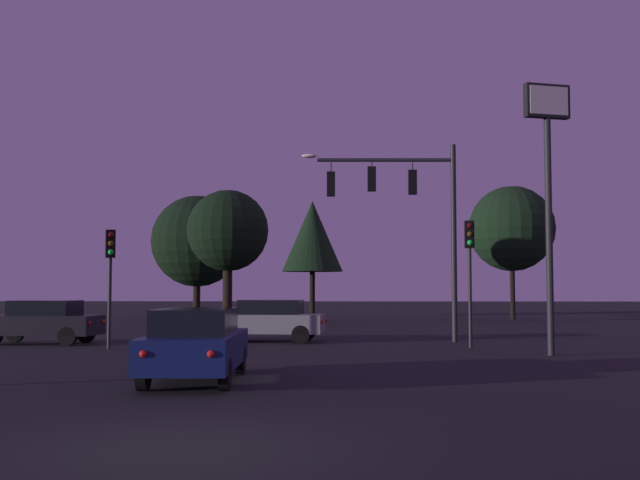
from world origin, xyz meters
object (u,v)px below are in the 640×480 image
object	(u,v)px
traffic_signal_mast_arm	(407,204)
store_sign_illuminated	(548,159)
traffic_light_corner_left	(110,264)
car_crossing_left	(42,321)
tree_right_cluster	(197,241)
tree_behind_sign	(512,229)
tree_center_horizon	(312,236)
tree_left_far	(228,231)
car_nearside_lane	(196,343)
traffic_light_corner_right	(470,257)
car_crossing_right	(268,320)

from	to	relation	value
traffic_signal_mast_arm	store_sign_illuminated	distance (m)	6.69
traffic_light_corner_left	car_crossing_left	xyz separation A→B (m)	(-3.08, 2.24, -1.94)
tree_right_cluster	store_sign_illuminated	bearing A→B (deg)	-60.24
tree_behind_sign	tree_center_horizon	bearing A→B (deg)	-167.70
tree_right_cluster	traffic_light_corner_left	bearing A→B (deg)	-84.95
traffic_signal_mast_arm	car_crossing_left	xyz separation A→B (m)	(-12.87, -1.44, -4.22)
traffic_light_corner_left	tree_left_far	xyz separation A→B (m)	(1.40, 15.24, 2.16)
car_crossing_left	tree_behind_sign	xyz separation A→B (m)	(20.95, 22.54, 4.90)
tree_behind_sign	store_sign_illuminated	bearing A→B (deg)	-99.25
traffic_light_corner_left	tree_center_horizon	bearing A→B (deg)	76.18
traffic_signal_mast_arm	car_nearside_lane	distance (m)	14.00
store_sign_illuminated	tree_left_far	world-z (taller)	store_sign_illuminated
store_sign_illuminated	tree_right_cluster	size ratio (longest dim) A/B	0.99
store_sign_illuminated	traffic_light_corner_left	bearing A→B (deg)	172.35
traffic_signal_mast_arm	car_nearside_lane	size ratio (longest dim) A/B	1.54
car_crossing_left	tree_center_horizon	size ratio (longest dim) A/B	0.59
car_nearside_lane	car_crossing_left	world-z (taller)	same
tree_center_horizon	tree_right_cluster	size ratio (longest dim) A/B	0.90
tree_center_horizon	tree_left_far	bearing A→B (deg)	-120.57
traffic_light_corner_left	store_sign_illuminated	xyz separation A→B (m)	(13.53, -1.82, 3.02)
tree_behind_sign	traffic_light_corner_right	bearing A→B (deg)	-104.68
car_crossing_right	tree_behind_sign	size ratio (longest dim) A/B	0.51
traffic_light_corner_left	car_nearside_lane	world-z (taller)	traffic_light_corner_left
car_crossing_left	tree_left_far	size ratio (longest dim) A/B	0.60
traffic_light_corner_left	tree_left_far	bearing A→B (deg)	84.76
tree_behind_sign	traffic_light_corner_left	bearing A→B (deg)	-125.79
traffic_light_corner_right	car_nearside_lane	xyz separation A→B (m)	(-7.14, -9.61, -2.16)
car_nearside_lane	tree_right_cluster	world-z (taller)	tree_right_cluster
traffic_signal_mast_arm	car_crossing_left	size ratio (longest dim) A/B	1.70
traffic_signal_mast_arm	store_sign_illuminated	xyz separation A→B (m)	(3.74, -5.49, 0.74)
store_sign_illuminated	tree_right_cluster	xyz separation A→B (m)	(-15.82, 27.67, -0.74)
tree_behind_sign	tree_left_far	world-z (taller)	tree_behind_sign
traffic_signal_mast_arm	car_crossing_right	xyz separation A→B (m)	(-5.08, 0.05, -4.22)
store_sign_illuminated	tree_center_horizon	world-z (taller)	store_sign_illuminated
traffic_light_corner_right	car_crossing_left	xyz separation A→B (m)	(-14.72, 1.21, -2.17)
traffic_light_corner_left	car_crossing_right	xyz separation A→B (m)	(4.71, 3.72, -1.93)
car_crossing_left	tree_left_far	distance (m)	14.35
traffic_light_corner_left	tree_right_cluster	bearing A→B (deg)	95.05
store_sign_illuminated	tree_left_far	xyz separation A→B (m)	(-12.14, 17.06, -0.87)
tree_behind_sign	car_nearside_lane	bearing A→B (deg)	-111.83
traffic_light_corner_right	traffic_light_corner_left	bearing A→B (deg)	-174.95
car_crossing_left	tree_right_cluster	size ratio (longest dim) A/B	0.53
traffic_light_corner_left	traffic_light_corner_right	xyz separation A→B (m)	(11.65, 1.03, 0.23)
traffic_light_corner_left	tree_behind_sign	xyz separation A→B (m)	(17.87, 24.78, 2.96)
car_crossing_left	store_sign_illuminated	bearing A→B (deg)	-13.71
car_crossing_right	store_sign_illuminated	distance (m)	11.54
tree_behind_sign	car_crossing_right	bearing A→B (deg)	-121.99
traffic_light_corner_right	car_crossing_right	world-z (taller)	traffic_light_corner_right
tree_behind_sign	tree_right_cluster	distance (m)	20.19
store_sign_illuminated	tree_behind_sign	distance (m)	26.95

